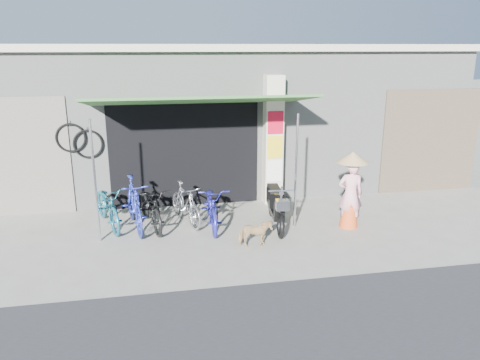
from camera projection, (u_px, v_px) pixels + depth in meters
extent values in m
plane|color=gray|center=(260.00, 244.00, 8.85)|extent=(80.00, 80.00, 0.00)
cube|color=gray|center=(220.00, 115.00, 13.19)|extent=(12.00, 5.00, 3.50)
cube|color=beige|center=(219.00, 48.00, 12.68)|extent=(12.30, 5.30, 0.16)
cube|color=black|center=(185.00, 153.00, 10.73)|extent=(3.40, 0.06, 2.50)
cube|color=black|center=(186.00, 182.00, 10.94)|extent=(3.06, 0.04, 1.10)
torus|color=black|center=(88.00, 144.00, 10.24)|extent=(0.65, 0.05, 0.65)
cylinder|color=silver|center=(87.00, 129.00, 10.17)|extent=(0.02, 0.02, 0.12)
torus|color=black|center=(71.00, 138.00, 10.14)|extent=(0.65, 0.05, 0.65)
cylinder|color=silver|center=(69.00, 123.00, 10.07)|extent=(0.02, 0.02, 0.12)
cube|color=beige|center=(273.00, 140.00, 10.91)|extent=(0.42, 0.42, 3.00)
cube|color=red|center=(276.00, 123.00, 10.57)|extent=(0.36, 0.02, 0.52)
cube|color=yellow|center=(275.00, 147.00, 10.73)|extent=(0.36, 0.02, 0.52)
cube|color=white|center=(274.00, 171.00, 10.89)|extent=(0.36, 0.02, 0.50)
cube|color=#2D5E2A|center=(201.00, 100.00, 9.55)|extent=(4.60, 1.88, 0.35)
cylinder|color=silver|center=(95.00, 182.00, 8.70)|extent=(0.05, 0.05, 2.36)
cylinder|color=silver|center=(296.00, 172.00, 9.40)|extent=(0.05, 0.05, 2.36)
cube|color=brown|center=(430.00, 141.00, 11.83)|extent=(2.60, 0.06, 2.60)
cube|color=#6B665B|center=(7.00, 158.00, 10.05)|extent=(2.60, 0.06, 2.60)
imported|color=#165464|center=(108.00, 205.00, 9.62)|extent=(1.13, 1.87, 0.93)
imported|color=#212D99|center=(134.00, 204.00, 9.49)|extent=(0.80, 1.83, 1.06)
imported|color=black|center=(151.00, 206.00, 9.59)|extent=(0.97, 1.80, 0.90)
imported|color=#B6B6BB|center=(185.00, 204.00, 9.80)|extent=(0.86, 1.52, 0.88)
imported|color=navy|center=(212.00, 206.00, 9.61)|extent=(0.68, 1.78, 0.92)
imported|color=tan|center=(255.00, 234.00, 8.69)|extent=(0.63, 0.31, 0.52)
torus|color=black|center=(281.00, 226.00, 9.07)|extent=(0.14, 0.51, 0.50)
torus|color=black|center=(272.00, 206.00, 10.25)|extent=(0.14, 0.51, 0.50)
cube|color=black|center=(276.00, 212.00, 9.64)|extent=(0.30, 0.92, 0.09)
cube|color=black|center=(274.00, 197.00, 9.90)|extent=(0.30, 0.54, 0.32)
cube|color=black|center=(274.00, 189.00, 9.85)|extent=(0.28, 0.54, 0.09)
cube|color=black|center=(279.00, 207.00, 9.16)|extent=(0.22, 0.12, 0.53)
cylinder|color=silver|center=(281.00, 191.00, 8.90)|extent=(0.49, 0.08, 0.03)
cube|color=silver|center=(282.00, 205.00, 8.80)|extent=(0.26, 0.21, 0.19)
imported|color=pink|center=(350.00, 194.00, 9.54)|extent=(0.56, 0.41, 1.41)
cone|color=#D04A1D|center=(349.00, 216.00, 9.67)|extent=(0.38, 0.38, 0.46)
cone|color=tan|center=(353.00, 157.00, 9.33)|extent=(0.64, 0.64, 0.22)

